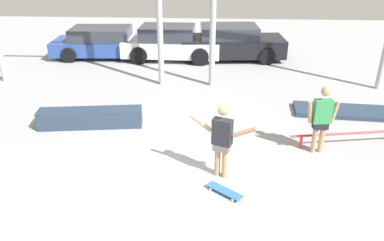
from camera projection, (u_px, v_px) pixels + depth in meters
The scene contains 10 objects.
ground_plane at pixel (168, 173), 8.09m from camera, with size 36.00×36.00×0.00m, color #9E9EA3.
skateboarder at pixel (222, 138), 7.60m from camera, with size 1.35×0.62×1.63m.
skateboard at pixel (224, 191), 7.39m from camera, with size 0.75×0.65×0.08m.
grind_box at pixel (91, 118), 10.02m from camera, with size 2.72×0.50×0.49m, color #28384C.
manual_pad at pixel (350, 112), 10.82m from camera, with size 3.12×0.95×0.13m, color #28384C.
grind_rail at pixel (350, 135), 9.06m from camera, with size 2.97×0.58×0.35m.
parked_car_blue at pixel (105, 43), 15.98m from camera, with size 4.52×2.13×1.25m.
parked_car_white at pixel (171, 43), 15.65m from camera, with size 4.02×1.95×1.38m.
parked_car_black at pixel (232, 43), 15.69m from camera, with size 4.35×2.21×1.39m.
bystander at pixel (322, 117), 8.51m from camera, with size 0.73×0.24×1.64m.
Camera 1 is at (0.92, -6.76, 4.52)m, focal length 35.00 mm.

